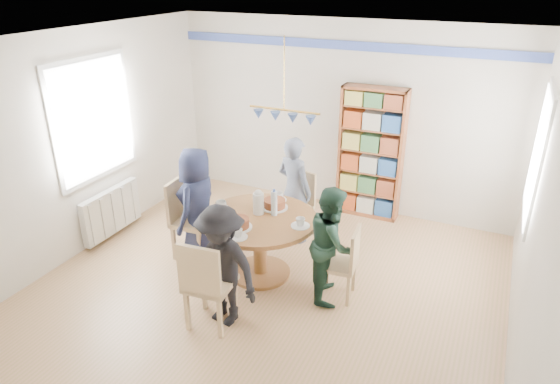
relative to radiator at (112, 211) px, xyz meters
The scene contains 14 objects.
ground 2.46m from the radiator, ahead, with size 5.00×5.00×0.00m, color tan.
room_shell 2.58m from the radiator, 14.73° to the left, with size 5.00×5.00×5.00m.
radiator is the anchor object (origin of this frame).
dining_table 2.23m from the radiator, ahead, with size 1.30×1.30×0.75m.
chair_left 1.21m from the radiator, ahead, with size 0.47×0.47×1.00m.
chair_right 3.25m from the radiator, ahead, with size 0.41×0.41×0.84m.
chair_far 2.48m from the radiator, 24.94° to the left, with size 0.49×0.49×0.90m.
chair_near 2.44m from the radiator, 26.61° to the right, with size 0.48×0.48×0.99m.
person_left 1.41m from the radiator, ahead, with size 0.69×0.45×1.42m, color #1A1F3A.
person_right 3.11m from the radiator, ahead, with size 0.63×0.49×1.29m, color #1B372A.
person_far 2.45m from the radiator, 22.35° to the left, with size 0.52×0.34×1.41m, color gray.
person_near 2.46m from the radiator, 22.24° to the right, with size 0.84×0.48×1.29m, color black.
bookshelf 3.61m from the radiator, 34.94° to the left, with size 0.89×0.27×1.87m.
tableware 2.24m from the radiator, ahead, with size 1.20×1.20×0.32m.
Camera 1 is at (2.09, -4.14, 3.32)m, focal length 32.00 mm.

